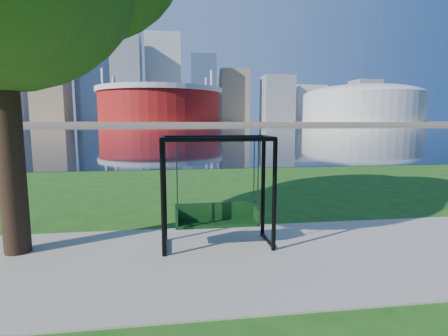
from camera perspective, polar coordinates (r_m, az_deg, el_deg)
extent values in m
plane|color=#1E5114|center=(7.25, -1.67, -13.29)|extent=(900.00, 900.00, 0.00)
cube|color=#9E937F|center=(6.78, -1.19, -14.67)|extent=(120.00, 4.00, 0.03)
cube|color=black|center=(108.76, -7.68, 6.25)|extent=(900.00, 180.00, 0.02)
cube|color=#937F60|center=(312.74, -7.95, 7.32)|extent=(900.00, 228.00, 2.00)
cylinder|color=maroon|center=(242.13, -10.37, 10.02)|extent=(80.00, 80.00, 22.00)
cylinder|color=silver|center=(242.73, -10.42, 12.26)|extent=(83.00, 83.00, 3.00)
cylinder|color=silver|center=(262.25, -2.89, 11.04)|extent=(2.00, 2.00, 32.00)
cylinder|color=silver|center=(264.57, -17.49, 10.67)|extent=(2.00, 2.00, 32.00)
cylinder|color=silver|center=(227.21, -19.07, 11.15)|extent=(2.00, 2.00, 32.00)
cylinder|color=silver|center=(224.51, -2.00, 11.61)|extent=(2.00, 2.00, 32.00)
cylinder|color=beige|center=(277.40, 21.56, 9.09)|extent=(84.00, 84.00, 20.00)
ellipsoid|color=beige|center=(277.85, 21.66, 10.95)|extent=(84.00, 84.00, 15.12)
cube|color=gray|center=(347.33, -32.35, 11.53)|extent=(28.00, 28.00, 62.00)
cube|color=#998466|center=(325.30, -26.62, 14.56)|extent=(26.00, 26.00, 88.00)
cube|color=slate|center=(342.12, -20.35, 15.09)|extent=(30.00, 24.00, 95.00)
cube|color=gray|center=(316.18, -15.56, 13.84)|extent=(24.00, 24.00, 72.00)
cube|color=silver|center=(344.12, -9.81, 14.15)|extent=(32.00, 28.00, 80.00)
cube|color=slate|center=(319.04, -3.45, 12.77)|extent=(22.00, 22.00, 58.00)
cube|color=#998466|center=(337.20, 1.54, 11.66)|extent=(26.00, 26.00, 48.00)
cube|color=gray|center=(336.29, 8.70, 11.07)|extent=(28.00, 24.00, 42.00)
cube|color=silver|center=(372.76, 13.56, 10.15)|extent=(30.00, 26.00, 36.00)
cube|color=gray|center=(376.34, 21.92, 10.09)|extent=(24.00, 24.00, 40.00)
cube|color=#998466|center=(409.85, 25.75, 9.08)|extent=(26.00, 26.00, 32.00)
sphere|color=#998466|center=(334.96, -27.15, 22.62)|extent=(10.00, 10.00, 10.00)
cylinder|color=black|center=(6.67, -9.92, -5.16)|extent=(0.09, 0.09, 2.25)
cylinder|color=black|center=(6.94, 8.23, -4.62)|extent=(0.09, 0.09, 2.25)
cylinder|color=black|center=(7.53, -9.72, -3.68)|extent=(0.09, 0.09, 2.25)
cylinder|color=black|center=(7.77, 6.40, -3.26)|extent=(0.09, 0.09, 2.25)
cylinder|color=black|center=(6.56, -0.68, 4.69)|extent=(2.15, 0.09, 0.09)
cylinder|color=black|center=(7.44, -1.56, 5.04)|extent=(2.15, 0.09, 0.09)
cylinder|color=black|center=(6.95, -10.02, 4.74)|extent=(0.09, 0.88, 0.09)
cylinder|color=black|center=(7.39, -9.62, -12.35)|extent=(0.07, 0.88, 0.07)
cylinder|color=black|center=(7.21, 7.41, 4.90)|extent=(0.09, 0.88, 0.09)
cylinder|color=black|center=(7.63, 7.12, -11.64)|extent=(0.07, 0.88, 0.07)
cube|color=black|center=(7.30, -1.11, -9.08)|extent=(1.71, 0.44, 0.06)
cube|color=black|center=(7.43, -1.30, -7.06)|extent=(1.71, 0.05, 0.37)
cube|color=black|center=(7.21, -7.72, -8.22)|extent=(0.05, 0.44, 0.33)
cube|color=black|center=(7.41, 5.31, -7.76)|extent=(0.05, 0.44, 0.33)
cylinder|color=#38383E|center=(6.85, -7.67, -1.64)|extent=(0.02, 0.02, 1.42)
cylinder|color=#38383E|center=(7.05, 5.59, -1.35)|extent=(0.02, 0.02, 1.42)
cylinder|color=#38383E|center=(7.21, -7.70, -1.18)|extent=(0.02, 0.02, 1.42)
cylinder|color=#38383E|center=(7.39, 4.92, -0.91)|extent=(0.02, 0.02, 1.42)
cylinder|color=black|center=(7.77, -31.76, 5.51)|extent=(0.49, 0.49, 4.91)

